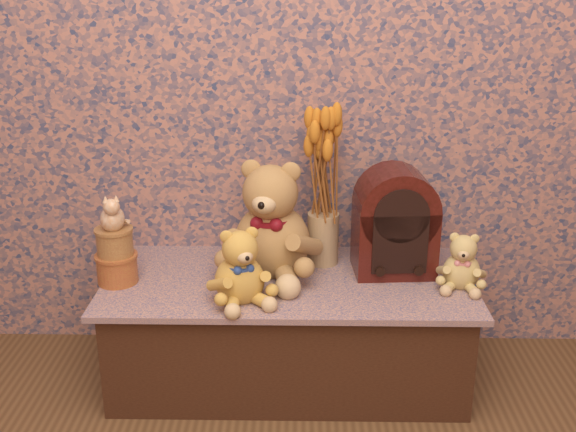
# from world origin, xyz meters

# --- Properties ---
(display_shelf) EXTENTS (1.22, 0.57, 0.38)m
(display_shelf) POSITION_xyz_m (0.00, 1.22, 0.19)
(display_shelf) COLOR #3A4178
(display_shelf) RESTS_ON ground
(teddy_large) EXTENTS (0.41, 0.46, 0.42)m
(teddy_large) POSITION_xyz_m (-0.05, 1.28, 0.59)
(teddy_large) COLOR #906038
(teddy_large) RESTS_ON display_shelf
(teddy_medium) EXTENTS (0.28, 0.30, 0.26)m
(teddy_medium) POSITION_xyz_m (-0.15, 1.07, 0.51)
(teddy_medium) COLOR gold
(teddy_medium) RESTS_ON display_shelf
(teddy_small) EXTENTS (0.19, 0.22, 0.20)m
(teddy_small) POSITION_xyz_m (0.56, 1.17, 0.48)
(teddy_small) COLOR tan
(teddy_small) RESTS_ON display_shelf
(cathedral_radio) EXTENTS (0.28, 0.21, 0.37)m
(cathedral_radio) POSITION_xyz_m (0.36, 1.29, 0.56)
(cathedral_radio) COLOR #361009
(cathedral_radio) RESTS_ON display_shelf
(ceramic_vase) EXTENTS (0.13, 0.13, 0.18)m
(ceramic_vase) POSITION_xyz_m (0.12, 1.36, 0.47)
(ceramic_vase) COLOR tan
(ceramic_vase) RESTS_ON display_shelf
(dried_stalks) EXTENTS (0.24, 0.24, 0.45)m
(dried_stalks) POSITION_xyz_m (0.12, 1.36, 0.79)
(dried_stalks) COLOR orange
(dried_stalks) RESTS_ON ceramic_vase
(biscuit_tin_lower) EXTENTS (0.13, 0.13, 0.10)m
(biscuit_tin_lower) POSITION_xyz_m (-0.56, 1.19, 0.43)
(biscuit_tin_lower) COLOR #BF8838
(biscuit_tin_lower) RESTS_ON display_shelf
(biscuit_tin_upper) EXTENTS (0.13, 0.13, 0.09)m
(biscuit_tin_upper) POSITION_xyz_m (-0.56, 1.19, 0.52)
(biscuit_tin_upper) COLOR tan
(biscuit_tin_upper) RESTS_ON biscuit_tin_lower
(cat_figurine) EXTENTS (0.12, 0.12, 0.13)m
(cat_figurine) POSITION_xyz_m (-0.56, 1.19, 0.63)
(cat_figurine) COLOR silver
(cat_figurine) RESTS_ON biscuit_tin_upper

